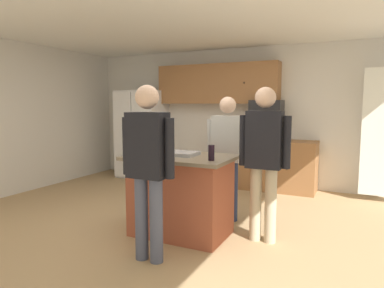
{
  "coord_description": "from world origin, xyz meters",
  "views": [
    {
      "loc": [
        2.11,
        -3.74,
        1.54
      ],
      "look_at": [
        0.26,
        0.12,
        1.05
      ],
      "focal_mm": 32.59,
      "sensor_mm": 36.0,
      "label": 1
    }
  ],
  "objects_px": {
    "person_host_foreground": "(264,153)",
    "glass_short_whisky": "(149,150)",
    "refrigerator": "(142,134)",
    "person_guest_by_door": "(227,150)",
    "microwave_over_range": "(266,109)",
    "mug_ceramic_white": "(157,148)",
    "glass_pilsner": "(211,153)",
    "kitchen_island": "(181,195)",
    "mug_blue_stoneware": "(146,152)",
    "person_guest_right": "(148,161)",
    "serving_tray": "(179,153)",
    "tumbler_amber": "(147,149)"
  },
  "relations": [
    {
      "from": "refrigerator",
      "to": "person_guest_by_door",
      "type": "bearing_deg",
      "value": -35.59
    },
    {
      "from": "person_guest_right",
      "to": "glass_pilsner",
      "type": "bearing_deg",
      "value": -38.2
    },
    {
      "from": "microwave_over_range",
      "to": "glass_short_whisky",
      "type": "relative_size",
      "value": 3.34
    },
    {
      "from": "kitchen_island",
      "to": "mug_blue_stoneware",
      "type": "xyz_separation_m",
      "value": [
        -0.37,
        -0.18,
        0.51
      ]
    },
    {
      "from": "person_guest_right",
      "to": "glass_short_whisky",
      "type": "bearing_deg",
      "value": 28.81
    },
    {
      "from": "refrigerator",
      "to": "glass_pilsner",
      "type": "bearing_deg",
      "value": -45.23
    },
    {
      "from": "kitchen_island",
      "to": "refrigerator",
      "type": "bearing_deg",
      "value": 131.4
    },
    {
      "from": "microwave_over_range",
      "to": "person_guest_by_door",
      "type": "distance_m",
      "value": 2.02
    },
    {
      "from": "person_host_foreground",
      "to": "glass_pilsner",
      "type": "distance_m",
      "value": 0.61
    },
    {
      "from": "glass_short_whisky",
      "to": "mug_blue_stoneware",
      "type": "distance_m",
      "value": 0.12
    },
    {
      "from": "glass_pilsner",
      "to": "mug_blue_stoneware",
      "type": "bearing_deg",
      "value": -179.92
    },
    {
      "from": "person_guest_right",
      "to": "mug_ceramic_white",
      "type": "height_order",
      "value": "person_guest_right"
    },
    {
      "from": "microwave_over_range",
      "to": "glass_pilsner",
      "type": "relative_size",
      "value": 3.35
    },
    {
      "from": "microwave_over_range",
      "to": "mug_ceramic_white",
      "type": "relative_size",
      "value": 4.52
    },
    {
      "from": "person_guest_right",
      "to": "mug_ceramic_white",
      "type": "xyz_separation_m",
      "value": [
        -0.43,
        0.86,
        0.0
      ]
    },
    {
      "from": "person_guest_by_door",
      "to": "tumbler_amber",
      "type": "distance_m",
      "value": 1.07
    },
    {
      "from": "microwave_over_range",
      "to": "person_host_foreground",
      "type": "relative_size",
      "value": 0.32
    },
    {
      "from": "refrigerator",
      "to": "microwave_over_range",
      "type": "distance_m",
      "value": 2.66
    },
    {
      "from": "mug_ceramic_white",
      "to": "glass_pilsner",
      "type": "xyz_separation_m",
      "value": [
        0.84,
        -0.27,
        0.03
      ]
    },
    {
      "from": "microwave_over_range",
      "to": "glass_short_whisky",
      "type": "bearing_deg",
      "value": -101.99
    },
    {
      "from": "tumbler_amber",
      "to": "glass_short_whisky",
      "type": "distance_m",
      "value": 0.27
    },
    {
      "from": "person_guest_by_door",
      "to": "person_guest_right",
      "type": "height_order",
      "value": "person_guest_right"
    },
    {
      "from": "mug_blue_stoneware",
      "to": "serving_tray",
      "type": "height_order",
      "value": "mug_blue_stoneware"
    },
    {
      "from": "person_guest_right",
      "to": "person_host_foreground",
      "type": "height_order",
      "value": "person_host_foreground"
    },
    {
      "from": "glass_short_whisky",
      "to": "mug_blue_stoneware",
      "type": "bearing_deg",
      "value": 141.98
    },
    {
      "from": "person_guest_right",
      "to": "tumbler_amber",
      "type": "relative_size",
      "value": 14.1
    },
    {
      "from": "tumbler_amber",
      "to": "mug_ceramic_white",
      "type": "xyz_separation_m",
      "value": [
        0.06,
        0.13,
        -0.01
      ]
    },
    {
      "from": "person_host_foreground",
      "to": "glass_short_whisky",
      "type": "relative_size",
      "value": 10.29
    },
    {
      "from": "tumbler_amber",
      "to": "glass_short_whisky",
      "type": "xyz_separation_m",
      "value": [
        0.16,
        -0.21,
        0.02
      ]
    },
    {
      "from": "kitchen_island",
      "to": "glass_pilsner",
      "type": "distance_m",
      "value": 0.73
    },
    {
      "from": "mug_ceramic_white",
      "to": "mug_blue_stoneware",
      "type": "xyz_separation_m",
      "value": [
        0.01,
        -0.27,
        -0.01
      ]
    },
    {
      "from": "person_guest_right",
      "to": "glass_short_whisky",
      "type": "height_order",
      "value": "person_guest_right"
    },
    {
      "from": "person_guest_right",
      "to": "glass_pilsner",
      "type": "height_order",
      "value": "person_guest_right"
    },
    {
      "from": "kitchen_island",
      "to": "person_guest_by_door",
      "type": "xyz_separation_m",
      "value": [
        0.31,
        0.72,
        0.46
      ]
    },
    {
      "from": "microwave_over_range",
      "to": "person_guest_by_door",
      "type": "height_order",
      "value": "person_guest_by_door"
    },
    {
      "from": "refrigerator",
      "to": "microwave_over_range",
      "type": "bearing_deg",
      "value": 2.6
    },
    {
      "from": "glass_pilsner",
      "to": "microwave_over_range",
      "type": "bearing_deg",
      "value": 92.3
    },
    {
      "from": "refrigerator",
      "to": "serving_tray",
      "type": "relative_size",
      "value": 4.13
    },
    {
      "from": "person_guest_by_door",
      "to": "person_host_foreground",
      "type": "height_order",
      "value": "person_host_foreground"
    },
    {
      "from": "person_guest_by_door",
      "to": "serving_tray",
      "type": "height_order",
      "value": "person_guest_by_door"
    },
    {
      "from": "refrigerator",
      "to": "person_guest_by_door",
      "type": "distance_m",
      "value": 3.16
    },
    {
      "from": "person_guest_right",
      "to": "tumbler_amber",
      "type": "xyz_separation_m",
      "value": [
        -0.49,
        0.73,
        0.01
      ]
    },
    {
      "from": "person_guest_right",
      "to": "glass_short_whisky",
      "type": "distance_m",
      "value": 0.61
    },
    {
      "from": "person_guest_right",
      "to": "mug_blue_stoneware",
      "type": "relative_size",
      "value": 13.76
    },
    {
      "from": "refrigerator",
      "to": "serving_tray",
      "type": "xyz_separation_m",
      "value": [
        2.22,
        -2.54,
        0.06
      ]
    },
    {
      "from": "mug_ceramic_white",
      "to": "person_guest_by_door",
      "type": "bearing_deg",
      "value": 42.13
    },
    {
      "from": "refrigerator",
      "to": "glass_pilsner",
      "type": "height_order",
      "value": "refrigerator"
    },
    {
      "from": "refrigerator",
      "to": "glass_pilsner",
      "type": "distance_m",
      "value": 3.86
    },
    {
      "from": "kitchen_island",
      "to": "person_guest_by_door",
      "type": "distance_m",
      "value": 0.91
    },
    {
      "from": "person_host_foreground",
      "to": "mug_blue_stoneware",
      "type": "relative_size",
      "value": 13.79
    }
  ]
}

